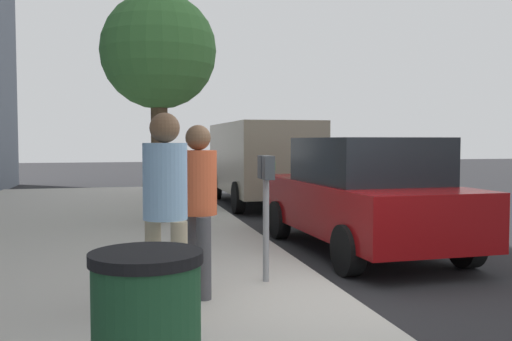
{
  "coord_description": "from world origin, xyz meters",
  "views": [
    {
      "loc": [
        -5.45,
        2.24,
        1.73
      ],
      "look_at": [
        0.67,
        0.8,
        1.39
      ],
      "focal_mm": 39.59,
      "sensor_mm": 36.0,
      "label": 1
    }
  ],
  "objects_px": {
    "parking_meter": "(266,191)",
    "pedestrian_bystander": "(165,195)",
    "parked_van_far": "(261,158)",
    "pedestrian_at_meter": "(198,196)",
    "parked_sedan_near": "(363,194)",
    "street_tree": "(159,54)"
  },
  "relations": [
    {
      "from": "parking_meter",
      "to": "pedestrian_at_meter",
      "type": "relative_size",
      "value": 0.81
    },
    {
      "from": "street_tree",
      "to": "pedestrian_at_meter",
      "type": "bearing_deg",
      "value": -179.4
    },
    {
      "from": "pedestrian_at_meter",
      "to": "street_tree",
      "type": "distance_m",
      "value": 5.74
    },
    {
      "from": "pedestrian_at_meter",
      "to": "parked_sedan_near",
      "type": "xyz_separation_m",
      "value": [
        2.37,
        -2.85,
        -0.27
      ]
    },
    {
      "from": "pedestrian_bystander",
      "to": "street_tree",
      "type": "xyz_separation_m",
      "value": [
        5.88,
        -0.32,
        2.14
      ]
    },
    {
      "from": "parking_meter",
      "to": "street_tree",
      "type": "height_order",
      "value": "street_tree"
    },
    {
      "from": "pedestrian_bystander",
      "to": "street_tree",
      "type": "bearing_deg",
      "value": 55.13
    },
    {
      "from": "parked_sedan_near",
      "to": "street_tree",
      "type": "distance_m",
      "value": 4.82
    },
    {
      "from": "parked_van_far",
      "to": "pedestrian_at_meter",
      "type": "bearing_deg",
      "value": 162.32
    },
    {
      "from": "pedestrian_at_meter",
      "to": "street_tree",
      "type": "xyz_separation_m",
      "value": [
        5.3,
        0.06,
        2.21
      ]
    },
    {
      "from": "parked_sedan_near",
      "to": "parked_van_far",
      "type": "height_order",
      "value": "parked_van_far"
    },
    {
      "from": "parking_meter",
      "to": "pedestrian_bystander",
      "type": "distance_m",
      "value": 1.52
    },
    {
      "from": "pedestrian_at_meter",
      "to": "pedestrian_bystander",
      "type": "distance_m",
      "value": 0.7
    },
    {
      "from": "pedestrian_at_meter",
      "to": "parked_sedan_near",
      "type": "relative_size",
      "value": 0.39
    },
    {
      "from": "parking_meter",
      "to": "parked_sedan_near",
      "type": "relative_size",
      "value": 0.32
    },
    {
      "from": "street_tree",
      "to": "parking_meter",
      "type": "bearing_deg",
      "value": -170.1
    },
    {
      "from": "pedestrian_at_meter",
      "to": "parked_van_far",
      "type": "height_order",
      "value": "parked_van_far"
    },
    {
      "from": "pedestrian_bystander",
      "to": "parked_van_far",
      "type": "relative_size",
      "value": 0.35
    },
    {
      "from": "parking_meter",
      "to": "pedestrian_bystander",
      "type": "height_order",
      "value": "pedestrian_bystander"
    },
    {
      "from": "parked_van_far",
      "to": "parking_meter",
      "type": "bearing_deg",
      "value": 166.59
    },
    {
      "from": "pedestrian_at_meter",
      "to": "parked_van_far",
      "type": "xyz_separation_m",
      "value": [
        8.95,
        -2.85,
        0.09
      ]
    },
    {
      "from": "street_tree",
      "to": "pedestrian_bystander",
      "type": "bearing_deg",
      "value": 176.89
    }
  ]
}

